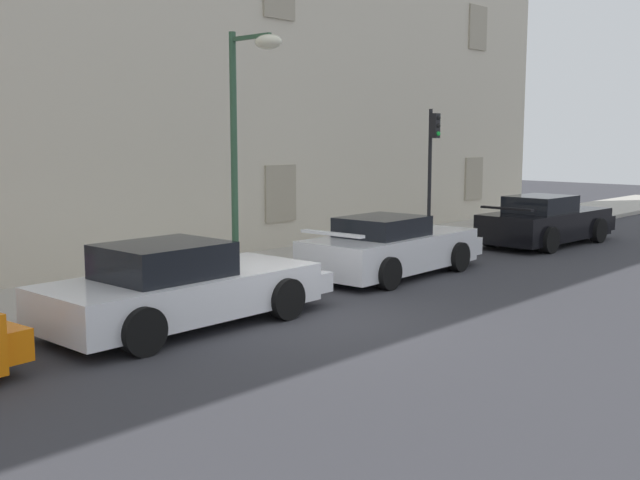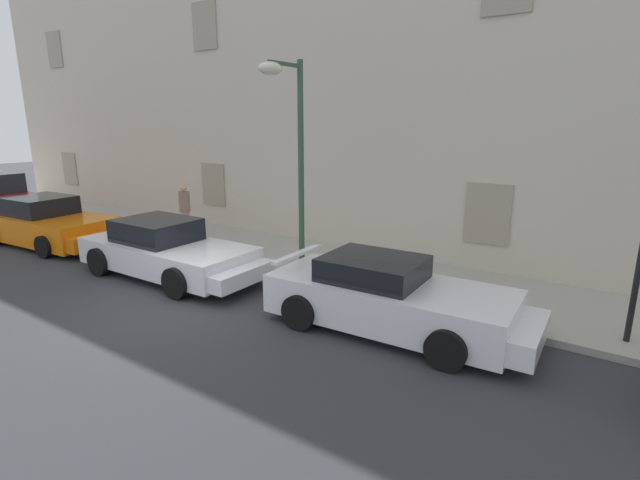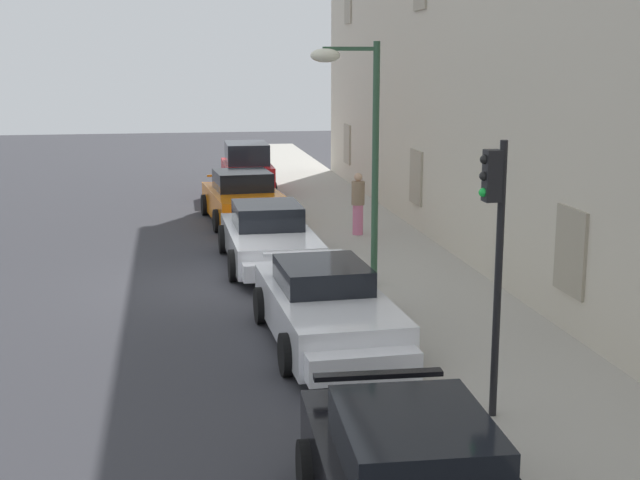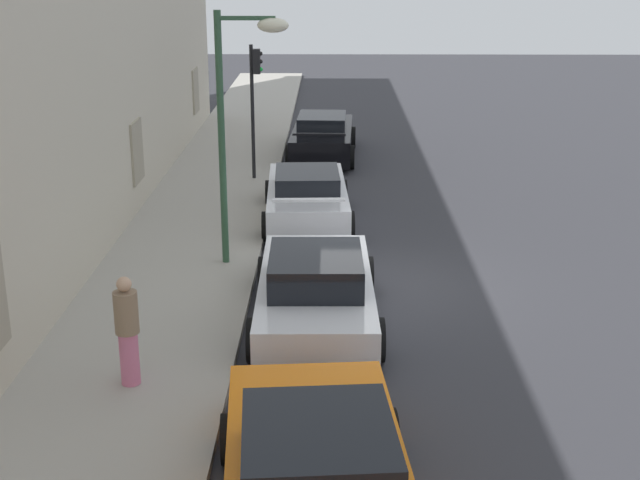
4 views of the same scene
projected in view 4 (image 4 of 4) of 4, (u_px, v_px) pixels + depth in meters
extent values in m
plane|color=#333338|center=(384.00, 287.00, 16.99)|extent=(80.00, 80.00, 0.00)
cube|color=#A8A399|center=(171.00, 282.00, 17.01)|extent=(60.00, 3.23, 0.14)
cube|color=#9E937F|center=(137.00, 152.00, 21.10)|extent=(1.10, 0.06, 1.50)
cube|color=#9E937F|center=(196.00, 91.00, 30.22)|extent=(1.10, 0.06, 1.50)
cube|color=black|center=(319.00, 450.00, 9.22)|extent=(1.93, 1.75, 0.56)
cube|color=orange|center=(307.00, 405.00, 11.67)|extent=(1.50, 1.96, 0.43)
cylinder|color=black|center=(230.00, 439.00, 11.08)|extent=(0.67, 0.29, 0.65)
cylinder|color=black|center=(387.00, 433.00, 11.22)|extent=(0.67, 0.29, 0.65)
cube|color=white|center=(316.00, 295.00, 15.14)|extent=(4.72, 2.02, 0.66)
cube|color=black|center=(316.00, 270.00, 14.62)|extent=(1.90, 1.58, 0.55)
cube|color=white|center=(316.00, 260.00, 17.12)|extent=(1.44, 1.81, 0.36)
cylinder|color=black|center=(265.00, 275.00, 16.57)|extent=(0.72, 0.25, 0.72)
cylinder|color=black|center=(367.00, 275.00, 16.58)|extent=(0.72, 0.25, 0.72)
cylinder|color=black|center=(255.00, 340.00, 13.82)|extent=(0.72, 0.25, 0.72)
cylinder|color=black|center=(377.00, 340.00, 13.83)|extent=(0.72, 0.25, 0.72)
cube|color=white|center=(307.00, 200.00, 20.84)|extent=(4.59, 2.03, 0.75)
cube|color=black|center=(307.00, 180.00, 20.34)|extent=(1.87, 1.55, 0.43)
cube|color=white|center=(306.00, 183.00, 22.76)|extent=(1.43, 1.75, 0.41)
cube|color=white|center=(308.00, 200.00, 18.69)|extent=(0.23, 1.57, 0.06)
cylinder|color=black|center=(270.00, 194.00, 22.21)|extent=(0.69, 0.27, 0.68)
cylinder|color=black|center=(342.00, 193.00, 22.26)|extent=(0.69, 0.27, 0.68)
cylinder|color=black|center=(267.00, 227.00, 19.56)|extent=(0.69, 0.27, 0.68)
cylinder|color=black|center=(349.00, 226.00, 19.61)|extent=(0.69, 0.27, 0.68)
cube|color=black|center=(323.00, 140.00, 27.36)|extent=(4.72, 1.98, 0.79)
cube|color=black|center=(322.00, 122.00, 26.83)|extent=(1.92, 1.51, 0.46)
cube|color=black|center=(325.00, 130.00, 29.33)|extent=(1.46, 1.71, 0.43)
cube|color=black|center=(319.00, 134.00, 25.13)|extent=(0.22, 1.54, 0.06)
cylinder|color=black|center=(297.00, 137.00, 28.84)|extent=(0.73, 0.27, 0.72)
cylinder|color=black|center=(352.00, 138.00, 28.75)|extent=(0.73, 0.27, 0.72)
cylinder|color=black|center=(290.00, 157.00, 26.10)|extent=(0.73, 0.27, 0.72)
cylinder|color=black|center=(351.00, 157.00, 26.02)|extent=(0.73, 0.27, 0.72)
cylinder|color=black|center=(253.00, 113.00, 23.97)|extent=(0.10, 0.10, 3.69)
cube|color=black|center=(256.00, 61.00, 23.53)|extent=(0.22, 0.20, 0.66)
sphere|color=black|center=(260.00, 54.00, 23.46)|extent=(0.12, 0.12, 0.12)
sphere|color=black|center=(261.00, 61.00, 23.53)|extent=(0.12, 0.12, 0.12)
sphere|color=green|center=(261.00, 69.00, 23.60)|extent=(0.12, 0.12, 0.12)
cylinder|color=#2D5138|center=(222.00, 142.00, 17.15)|extent=(0.14, 0.14, 5.03)
cube|color=#2D5138|center=(246.00, 18.00, 16.40)|extent=(0.08, 1.10, 0.08)
ellipsoid|color=#EAE5C6|center=(273.00, 25.00, 16.43)|extent=(0.44, 0.60, 0.28)
cylinder|color=pink|center=(130.00, 358.00, 12.78)|extent=(0.34, 0.34, 0.82)
cylinder|color=#8C7259|center=(126.00, 312.00, 12.55)|extent=(0.42, 0.42, 0.63)
sphere|color=tan|center=(124.00, 284.00, 12.42)|extent=(0.22, 0.22, 0.22)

